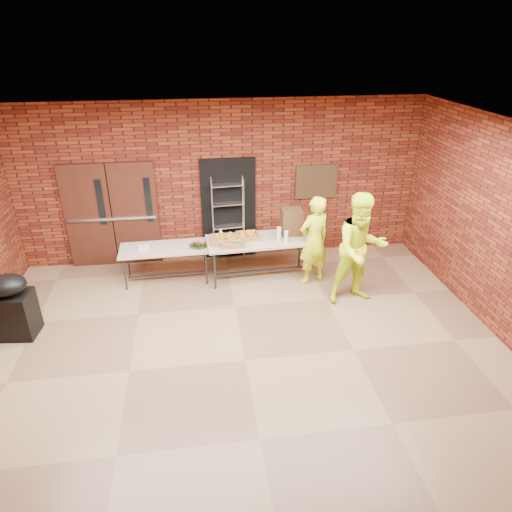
{
  "coord_description": "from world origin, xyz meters",
  "views": [
    {
      "loc": [
        -0.6,
        -5.24,
        4.37
      ],
      "look_at": [
        0.37,
        1.4,
        0.99
      ],
      "focal_mm": 32.0,
      "sensor_mm": 36.0,
      "label": 1
    }
  ],
  "objects": [
    {
      "name": "room",
      "position": [
        0.0,
        0.0,
        1.6
      ],
      "size": [
        8.08,
        7.08,
        3.28
      ],
      "color": "brown",
      "rests_on": "ground"
    },
    {
      "name": "double_doors",
      "position": [
        -2.2,
        3.44,
        1.05
      ],
      "size": [
        1.78,
        0.12,
        2.1
      ],
      "color": "#3F1B12",
      "rests_on": "room"
    },
    {
      "name": "dark_doorway",
      "position": [
        0.1,
        3.46,
        1.05
      ],
      "size": [
        1.1,
        0.06,
        2.1
      ],
      "primitive_type": "cube",
      "color": "black",
      "rests_on": "room"
    },
    {
      "name": "bronze_plaque",
      "position": [
        1.9,
        3.45,
        1.55
      ],
      "size": [
        0.85,
        0.04,
        0.7
      ],
      "primitive_type": "cube",
      "color": "#3E2B18",
      "rests_on": "room"
    },
    {
      "name": "wire_rack",
      "position": [
        0.08,
        3.32,
        0.88
      ],
      "size": [
        0.66,
        0.27,
        1.75
      ],
      "primitive_type": null,
      "rotation": [
        0.0,
        0.0,
        0.09
      ],
      "color": "silver",
      "rests_on": "room"
    },
    {
      "name": "table_left",
      "position": [
        -1.18,
        2.59,
        0.63
      ],
      "size": [
        1.68,
        0.73,
        0.69
      ],
      "rotation": [
        0.0,
        0.0,
        0.02
      ],
      "color": "tan",
      "rests_on": "room"
    },
    {
      "name": "table_right",
      "position": [
        0.58,
        2.44,
        0.74
      ],
      "size": [
        2.0,
        0.92,
        0.81
      ],
      "rotation": [
        0.0,
        0.0,
        0.05
      ],
      "color": "tan",
      "rests_on": "room"
    },
    {
      "name": "basket_bananas",
      "position": [
        -0.1,
        2.38,
        0.87
      ],
      "size": [
        0.47,
        0.37,
        0.15
      ],
      "color": "#A56C42",
      "rests_on": "table_right"
    },
    {
      "name": "basket_oranges",
      "position": [
        0.36,
        2.5,
        0.86
      ],
      "size": [
        0.41,
        0.32,
        0.13
      ],
      "color": "#A56C42",
      "rests_on": "table_right"
    },
    {
      "name": "basket_apples",
      "position": [
        0.05,
        2.24,
        0.86
      ],
      "size": [
        0.42,
        0.33,
        0.13
      ],
      "color": "#A56C42",
      "rests_on": "table_right"
    },
    {
      "name": "muffin_tray",
      "position": [
        -0.56,
        2.57,
        0.73
      ],
      "size": [
        0.36,
        0.36,
        0.09
      ],
      "color": "#134A14",
      "rests_on": "table_left"
    },
    {
      "name": "napkin_box",
      "position": [
        -1.56,
        2.57,
        0.72
      ],
      "size": [
        0.2,
        0.13,
        0.07
      ],
      "primitive_type": "cube",
      "color": "silver",
      "rests_on": "table_left"
    },
    {
      "name": "coffee_dispenser",
      "position": [
        1.22,
        2.61,
        1.06
      ],
      "size": [
        0.38,
        0.34,
        0.5
      ],
      "primitive_type": "cube",
      "color": "#50301B",
      "rests_on": "table_right"
    },
    {
      "name": "cup_stack_front",
      "position": [
        0.93,
        2.35,
        0.93
      ],
      "size": [
        0.08,
        0.08,
        0.25
      ],
      "primitive_type": "cylinder",
      "color": "silver",
      "rests_on": "table_right"
    },
    {
      "name": "cup_stack_mid",
      "position": [
        1.04,
        2.23,
        0.92
      ],
      "size": [
        0.08,
        0.08,
        0.23
      ],
      "primitive_type": "cylinder",
      "color": "silver",
      "rests_on": "table_right"
    },
    {
      "name": "cup_stack_back",
      "position": [
        0.94,
        2.42,
        0.92
      ],
      "size": [
        0.08,
        0.08,
        0.23
      ],
      "primitive_type": "cylinder",
      "color": "silver",
      "rests_on": "table_right"
    },
    {
      "name": "covered_grill",
      "position": [
        -3.46,
        1.15,
        0.53
      ],
      "size": [
        0.63,
        0.54,
        1.06
      ],
      "rotation": [
        0.0,
        0.0,
        -0.1
      ],
      "color": "black",
      "rests_on": "room"
    },
    {
      "name": "volunteer_woman",
      "position": [
        1.55,
        2.14,
        0.86
      ],
      "size": [
        0.73,
        0.6,
        1.71
      ],
      "primitive_type": "imported",
      "rotation": [
        0.0,
        0.0,
        3.5
      ],
      "color": "#E4FD1C",
      "rests_on": "room"
    },
    {
      "name": "volunteer_man",
      "position": [
        2.16,
        1.39,
        0.99
      ],
      "size": [
        1.02,
        0.83,
        1.99
      ],
      "primitive_type": "imported",
      "rotation": [
        0.0,
        0.0,
        0.08
      ],
      "color": "#E4FD1C",
      "rests_on": "room"
    }
  ]
}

